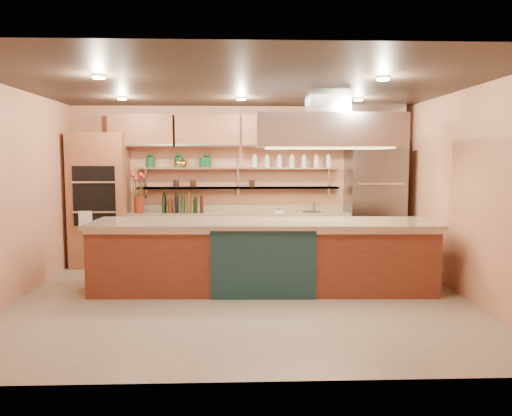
{
  "coord_description": "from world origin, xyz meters",
  "views": [
    {
      "loc": [
        -0.06,
        -6.52,
        1.87
      ],
      "look_at": [
        0.22,
        1.0,
        1.12
      ],
      "focal_mm": 35.0,
      "sensor_mm": 36.0,
      "label": 1
    }
  ],
  "objects_px": {
    "green_canister": "(203,162)",
    "island": "(263,255)",
    "refrigerator": "(374,205)",
    "kitchen_scale": "(279,210)",
    "copper_kettle": "(182,163)",
    "flower_vase": "(139,205)"
  },
  "relations": [
    {
      "from": "green_canister",
      "to": "copper_kettle",
      "type": "bearing_deg",
      "value": 180.0
    },
    {
      "from": "island",
      "to": "kitchen_scale",
      "type": "xyz_separation_m",
      "value": [
        0.38,
        1.68,
        0.48
      ]
    },
    {
      "from": "kitchen_scale",
      "to": "island",
      "type": "bearing_deg",
      "value": -90.04
    },
    {
      "from": "kitchen_scale",
      "to": "green_canister",
      "type": "distance_m",
      "value": 1.59
    },
    {
      "from": "kitchen_scale",
      "to": "copper_kettle",
      "type": "relative_size",
      "value": 0.84
    },
    {
      "from": "refrigerator",
      "to": "flower_vase",
      "type": "height_order",
      "value": "refrigerator"
    },
    {
      "from": "kitchen_scale",
      "to": "refrigerator",
      "type": "bearing_deg",
      "value": 12.27
    },
    {
      "from": "island",
      "to": "copper_kettle",
      "type": "distance_m",
      "value": 2.66
    },
    {
      "from": "refrigerator",
      "to": "island",
      "type": "bearing_deg",
      "value": -140.91
    },
    {
      "from": "green_canister",
      "to": "island",
      "type": "bearing_deg",
      "value": -63.12
    },
    {
      "from": "refrigerator",
      "to": "copper_kettle",
      "type": "relative_size",
      "value": 11.81
    },
    {
      "from": "flower_vase",
      "to": "kitchen_scale",
      "type": "bearing_deg",
      "value": 0.0
    },
    {
      "from": "copper_kettle",
      "to": "flower_vase",
      "type": "bearing_deg",
      "value": -163.4
    },
    {
      "from": "island",
      "to": "copper_kettle",
      "type": "height_order",
      "value": "copper_kettle"
    },
    {
      "from": "island",
      "to": "green_canister",
      "type": "xyz_separation_m",
      "value": [
        -0.96,
        1.9,
        1.31
      ]
    },
    {
      "from": "flower_vase",
      "to": "green_canister",
      "type": "bearing_deg",
      "value": 11.2
    },
    {
      "from": "island",
      "to": "kitchen_scale",
      "type": "distance_m",
      "value": 1.79
    },
    {
      "from": "copper_kettle",
      "to": "green_canister",
      "type": "distance_m",
      "value": 0.37
    },
    {
      "from": "refrigerator",
      "to": "island",
      "type": "distance_m",
      "value": 2.7
    },
    {
      "from": "refrigerator",
      "to": "green_canister",
      "type": "xyz_separation_m",
      "value": [
        -3.02,
        0.23,
        0.75
      ]
    },
    {
      "from": "flower_vase",
      "to": "kitchen_scale",
      "type": "xyz_separation_m",
      "value": [
        2.45,
        0.0,
        -0.1
      ]
    },
    {
      "from": "kitchen_scale",
      "to": "green_canister",
      "type": "height_order",
      "value": "green_canister"
    }
  ]
}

